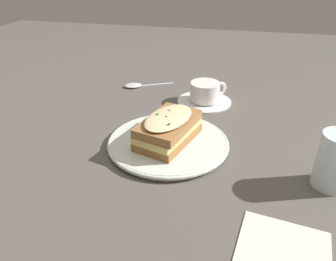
# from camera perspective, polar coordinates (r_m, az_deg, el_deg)

# --- Properties ---
(ground_plane) EXTENTS (2.40, 2.40, 0.00)m
(ground_plane) POSITION_cam_1_polar(r_m,az_deg,el_deg) (0.73, 1.59, -2.87)
(ground_plane) COLOR #514C47
(dinner_plate) EXTENTS (0.27, 0.27, 0.01)m
(dinner_plate) POSITION_cam_1_polar(r_m,az_deg,el_deg) (0.73, 0.00, -2.24)
(dinner_plate) COLOR silver
(dinner_plate) RESTS_ON ground_plane
(sandwich) EXTENTS (0.14, 0.18, 0.06)m
(sandwich) POSITION_cam_1_polar(r_m,az_deg,el_deg) (0.71, 0.00, 0.22)
(sandwich) COLOR olive
(sandwich) RESTS_ON dinner_plate
(teacup_with_saucer) EXTENTS (0.15, 0.15, 0.06)m
(teacup_with_saucer) POSITION_cam_1_polar(r_m,az_deg,el_deg) (0.94, 6.46, 6.37)
(teacup_with_saucer) COLOR white
(teacup_with_saucer) RESTS_ON ground_plane
(water_glass) EXTENTS (0.07, 0.07, 0.11)m
(water_glass) POSITION_cam_1_polar(r_m,az_deg,el_deg) (0.67, 27.15, -4.76)
(water_glass) COLOR silver
(water_glass) RESTS_ON ground_plane
(spoon) EXTENTS (0.16, 0.09, 0.01)m
(spoon) POSITION_cam_1_polar(r_m,az_deg,el_deg) (1.06, -5.59, 7.85)
(spoon) COLOR silver
(spoon) RESTS_ON ground_plane
(napkin) EXTENTS (0.15, 0.13, 0.00)m
(napkin) POSITION_cam_1_polar(r_m,az_deg,el_deg) (0.55, 19.53, -18.49)
(napkin) COLOR silver
(napkin) RESTS_ON ground_plane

